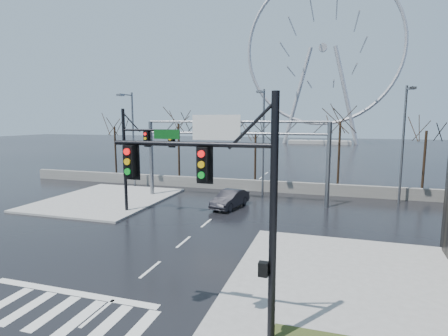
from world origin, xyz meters
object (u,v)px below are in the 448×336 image
at_px(signal_mast_far, 137,151).
at_px(car, 230,199).
at_px(sign_gantry, 229,143).
at_px(signal_mast_near, 230,194).
at_px(ferris_wheel, 323,54).

height_order(signal_mast_far, car, signal_mast_far).
relative_size(sign_gantry, car, 3.75).
bearing_deg(signal_mast_near, signal_mast_far, 130.26).
bearing_deg(signal_mast_far, signal_mast_near, -49.74).
height_order(signal_mast_far, sign_gantry, signal_mast_far).
bearing_deg(car, signal_mast_far, -136.93).
bearing_deg(signal_mast_far, sign_gantry, 47.53).
distance_m(signal_mast_near, sign_gantry, 19.79).
relative_size(sign_gantry, ferris_wheel, 0.32).
bearing_deg(sign_gantry, car, -71.66).
relative_size(signal_mast_far, sign_gantry, 0.49).
xyz_separation_m(sign_gantry, ferris_wheel, (5.38, 80.04, 20.95)).
height_order(signal_mast_far, ferris_wheel, ferris_wheel).
bearing_deg(signal_mast_far, ferris_wheel, 82.80).
relative_size(signal_mast_near, sign_gantry, 0.49).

